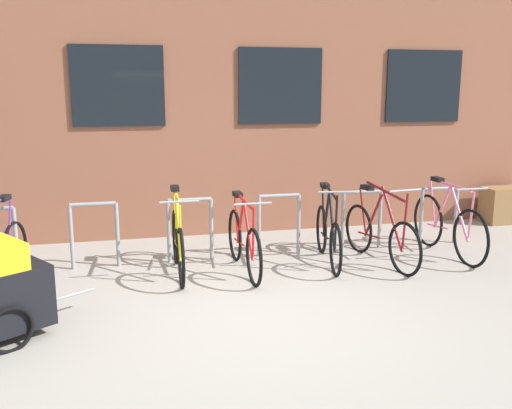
# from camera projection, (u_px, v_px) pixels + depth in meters

# --- Properties ---
(ground_plane) EXTENTS (42.00, 42.00, 0.00)m
(ground_plane) POSITION_uv_depth(u_px,v_px,m) (251.00, 313.00, 5.70)
(ground_plane) COLOR #9E998E
(storefront_building) EXTENTS (28.00, 6.09, 5.06)m
(storefront_building) POSITION_uv_depth(u_px,v_px,m) (180.00, 73.00, 11.12)
(storefront_building) COLOR brown
(storefront_building) RESTS_ON ground
(bike_rack) EXTENTS (6.61, 0.05, 0.84)m
(bike_rack) POSITION_uv_depth(u_px,v_px,m) (235.00, 220.00, 7.46)
(bike_rack) COLOR gray
(bike_rack) RESTS_ON ground
(bicycle_maroon) EXTENTS (0.44, 1.75, 1.06)m
(bicycle_maroon) POSITION_uv_depth(u_px,v_px,m) (380.00, 234.00, 7.31)
(bicycle_maroon) COLOR black
(bicycle_maroon) RESTS_ON ground
(bicycle_pink) EXTENTS (0.44, 1.78, 1.04)m
(bicycle_pink) POSITION_uv_depth(u_px,v_px,m) (448.00, 226.00, 7.64)
(bicycle_pink) COLOR black
(bicycle_pink) RESTS_ON ground
(bicycle_red) EXTENTS (0.44, 1.71, 0.98)m
(bicycle_red) POSITION_uv_depth(u_px,v_px,m) (244.00, 242.00, 6.95)
(bicycle_red) COLOR black
(bicycle_red) RESTS_ON ground
(bicycle_black) EXTENTS (0.47, 1.65, 1.04)m
(bicycle_black) POSITION_uv_depth(u_px,v_px,m) (328.00, 234.00, 7.30)
(bicycle_black) COLOR black
(bicycle_black) RESTS_ON ground
(bicycle_yellow) EXTENTS (0.44, 1.66, 1.06)m
(bicycle_yellow) POSITION_uv_depth(u_px,v_px,m) (178.00, 242.00, 6.86)
(bicycle_yellow) COLOR black
(bicycle_yellow) RESTS_ON ground
(planter_box) EXTENTS (0.70, 0.44, 0.60)m
(planter_box) POSITION_uv_depth(u_px,v_px,m) (504.00, 205.00, 9.50)
(planter_box) COLOR olive
(planter_box) RESTS_ON ground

